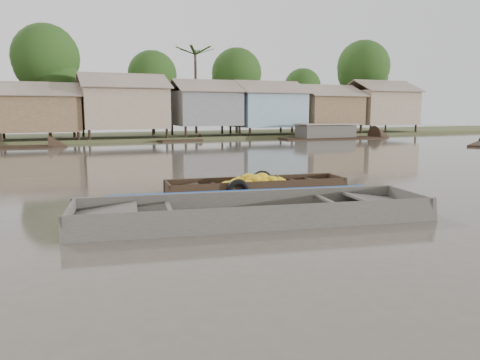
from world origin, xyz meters
name	(u,v)px	position (x,y,z in m)	size (l,w,h in m)	color
ground	(242,221)	(0.00, 0.00, 0.00)	(120.00, 120.00, 0.00)	#51473E
riverbank	(124,103)	(3.03, 31.86, 3.07)	(120.00, 12.47, 10.22)	#384723
banana_boat	(254,186)	(1.92, 3.40, 0.16)	(5.67, 2.03, 0.80)	black
viewer_boat	(254,217)	(0.30, -0.01, 0.07)	(8.26, 3.48, 0.64)	#413C37
distant_boats	(279,138)	(13.89, 24.09, 0.21)	(48.97, 15.66, 1.38)	black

